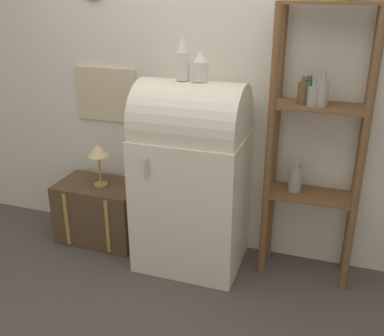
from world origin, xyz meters
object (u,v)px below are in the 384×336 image
(refrigerator, at_px, (192,175))
(desk_lamp, at_px, (98,153))
(vase_center, at_px, (200,67))
(vase_left, at_px, (182,60))
(suitcase_trunk, at_px, (100,211))

(refrigerator, relative_size, desk_lamp, 4.07)
(vase_center, bearing_deg, vase_left, -174.67)
(vase_center, distance_m, desk_lamp, 1.10)
(vase_left, height_order, desk_lamp, vase_left)
(vase_left, distance_m, vase_center, 0.13)
(vase_center, bearing_deg, refrigerator, -178.11)
(desk_lamp, bearing_deg, refrigerator, -3.29)
(vase_center, bearing_deg, suitcase_trunk, 176.42)
(vase_left, relative_size, vase_center, 1.46)
(refrigerator, height_order, vase_left, vase_left)
(refrigerator, relative_size, vase_center, 7.17)
(vase_left, xyz_separation_m, desk_lamp, (-0.72, 0.05, -0.75))
(vase_left, bearing_deg, suitcase_trunk, 175.02)
(vase_left, height_order, vase_center, vase_left)
(suitcase_trunk, relative_size, desk_lamp, 1.94)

